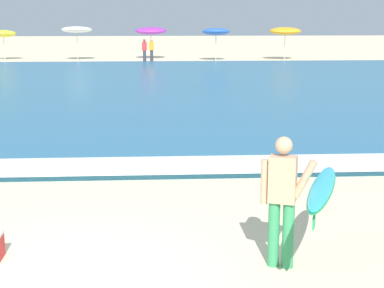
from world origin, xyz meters
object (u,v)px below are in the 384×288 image
Objects in this scene: beach_umbrella_0 at (3,34)px; beach_umbrella_3 at (216,32)px; beachgoer_near_row_mid at (144,50)px; beachgoer_near_row_left at (152,50)px; surfer_with_board at (301,192)px; beach_umbrella_4 at (285,31)px; beach_umbrella_1 at (77,30)px; beach_umbrella_2 at (151,31)px.

beach_umbrella_3 is (14.59, -1.53, 0.16)m from beach_umbrella_0.
beachgoer_near_row_mid is at bearing -17.86° from beach_umbrella_0.
beachgoer_near_row_left is at bearing -164.22° from beach_umbrella_3.
beachgoer_near_row_mid is at bearing -161.56° from beach_umbrella_3.
surfer_with_board is at bearing -70.88° from beach_umbrella_0.
beach_umbrella_4 reaches higher than beachgoer_near_row_mid.
beach_umbrella_3 is at bearing -173.58° from beach_umbrella_4.
surfer_with_board is 34.01m from beach_umbrella_3.
beachgoer_near_row_mid is at bearing 94.48° from surfer_with_board.
surfer_with_board is 1.23× the size of beach_umbrella_0.
beach_umbrella_1 is at bearing 174.06° from beach_umbrella_3.
beach_umbrella_1 reaches higher than beachgoer_near_row_left.
beach_umbrella_2 is 3.72m from beachgoer_near_row_mid.
surfer_with_board is 35.89m from beach_umbrella_2.
beach_umbrella_3 is at bearing 86.12° from surfer_with_board.
beach_umbrella_1 is 1.04× the size of beach_umbrella_3.
beachgoer_near_row_mid is at bearing -140.76° from beachgoer_near_row_left.
beach_umbrella_2 is at bearing 171.71° from beach_umbrella_4.
surfer_with_board is at bearing -93.88° from beach_umbrella_3.
beach_umbrella_3 is 1.44× the size of beachgoer_near_row_mid.
surfer_with_board is at bearing -86.37° from beachgoer_near_row_left.
beach_umbrella_3 reaches higher than beachgoer_near_row_mid.
beach_umbrella_3 is 4.90m from beach_umbrella_4.
beach_umbrella_2 reaches higher than beachgoer_near_row_left.
beach_umbrella_2 is 4.82m from beach_umbrella_3.
beach_umbrella_0 is at bearing -177.91° from beach_umbrella_2.
beach_umbrella_0 reaches higher than surfer_with_board.
beach_umbrella_2 is at bearing 2.09° from beach_umbrella_0.
beach_umbrella_3 is 0.99× the size of beach_umbrella_4.
beachgoer_near_row_left is at bearing 39.24° from beachgoer_near_row_mid.
beach_umbrella_2 is 9.40m from beach_umbrella_4.
beach_umbrella_3 is at bearing -5.94° from beach_umbrella_1.
surfer_with_board is 1.66× the size of beachgoer_near_row_left.
beach_umbrella_1 is 9.54m from beach_umbrella_3.
surfer_with_board is 1.15× the size of beach_umbrella_3.
beach_umbrella_1 is 14.36m from beach_umbrella_4.
beach_umbrella_0 is 10.63m from beachgoer_near_row_left.
beachgoer_near_row_left is at bearing -15.16° from beach_umbrella_0.
beachgoer_near_row_left is 0.59m from beachgoer_near_row_mid.
beach_umbrella_1 is at bearing 150.81° from beachgoer_near_row_mid.
beach_umbrella_3 is (9.49, -0.99, -0.13)m from beach_umbrella_1.
beachgoer_near_row_left is at bearing 93.63° from surfer_with_board.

